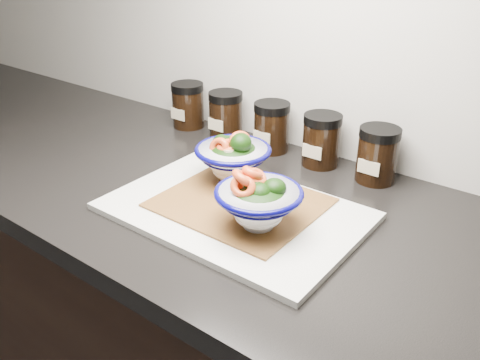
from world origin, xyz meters
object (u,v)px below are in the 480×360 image
Objects in this scene: spice_jar_b at (226,115)px; bowl_right at (258,201)px; bowl_left at (233,158)px; spice_jar_c at (271,127)px; spice_jar_a at (188,105)px; spice_jar_d at (321,140)px; cutting_board at (234,211)px; spice_jar_e at (377,155)px.

bowl_right is at bearing -44.27° from spice_jar_b.
bowl_left is 0.20m from spice_jar_c.
spice_jar_a and spice_jar_d have the same top height.
cutting_board is 0.09m from bowl_right.
cutting_board is 3.04× the size of bowl_right.
spice_jar_c is 0.13m from spice_jar_d.
spice_jar_c is at bearing 120.66° from bowl_right.
spice_jar_b is 1.00× the size of spice_jar_d.
spice_jar_a is (-0.44, 0.31, -0.01)m from bowl_right.
spice_jar_a is at bearing 180.00° from spice_jar_d.
cutting_board is 3.98× the size of spice_jar_d.
spice_jar_a is 0.26m from spice_jar_c.
bowl_right is 0.36m from spice_jar_c.
spice_jar_d is at bearing 180.00° from spice_jar_e.
spice_jar_d is at bearing 0.00° from spice_jar_b.
bowl_right is 1.31× the size of spice_jar_d.
spice_jar_b is 0.39m from spice_jar_e.
cutting_board is 0.32m from spice_jar_e.
spice_jar_b is at bearing 135.73° from bowl_right.
bowl_left is 0.21m from spice_jar_d.
cutting_board is at bearing -117.15° from spice_jar_e.
cutting_board is 0.12m from bowl_left.
spice_jar_c is at bearing 180.00° from spice_jar_e.
spice_jar_b and spice_jar_c have the same top height.
spice_jar_e is at bearing 76.67° from bowl_right.
bowl_right is 1.31× the size of spice_jar_a.
spice_jar_d is at bearing 99.94° from bowl_right.
spice_jar_b is 1.00× the size of spice_jar_e.
spice_jar_a is 1.00× the size of spice_jar_b.
spice_jar_c is 0.26m from spice_jar_e.
cutting_board is at bearing -48.96° from spice_jar_b.
bowl_right reaches higher than cutting_board.
spice_jar_e is (0.13, 0.00, 0.00)m from spice_jar_d.
spice_jar_d is (0.02, 0.28, 0.05)m from cutting_board.
spice_jar_b is at bearing 131.04° from cutting_board.
cutting_board is 0.29m from spice_jar_d.
spice_jar_c and spice_jar_d have the same top height.
bowl_right reaches higher than spice_jar_e.
spice_jar_c is 1.00× the size of spice_jar_e.
bowl_right is at bearing -20.71° from cutting_board.
spice_jar_d is at bearing 66.28° from bowl_left.
cutting_board is at bearing -37.37° from spice_jar_a.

